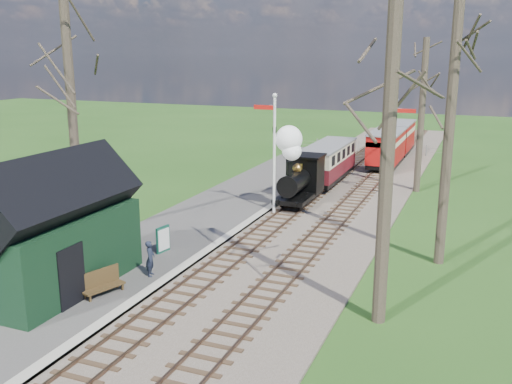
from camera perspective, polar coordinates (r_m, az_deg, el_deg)
ground at (r=16.18m, az=-16.75°, el=-17.18°), size 140.00×140.00×0.00m
distant_hills at (r=79.19m, az=15.50°, el=-4.62°), size 114.40×48.00×22.02m
ballast_bed at (r=34.47m, az=8.40°, el=0.04°), size 8.00×60.00×0.10m
track_near at (r=34.78m, az=6.33°, el=0.32°), size 1.60×60.00×0.15m
track_far at (r=34.19m, az=10.52°, el=-0.07°), size 1.60×60.00×0.15m
platform at (r=28.78m, az=-4.84°, el=-2.52°), size 5.00×44.00×0.20m
coping_strip at (r=27.85m, az=-0.60°, el=-3.02°), size 0.40×44.00×0.21m
station_shed at (r=20.67m, az=-19.63°, el=-3.62°), size 3.25×6.30×4.78m
semaphore_near at (r=28.72m, az=1.72°, el=4.70°), size 1.22×0.24×6.22m
semaphore_far at (r=33.27m, az=13.76°, el=5.10°), size 1.22×0.24×5.72m
bare_trees at (r=22.29m, az=1.51°, el=6.17°), size 15.51×22.39×12.00m
fence_line at (r=48.01m, az=11.30°, el=4.42°), size 12.60×0.08×1.00m
locomotive at (r=30.50m, az=4.27°, el=2.17°), size 1.76×4.10×4.39m
coach at (r=36.32m, az=7.23°, el=3.11°), size 2.05×7.03×2.16m
red_carriage_a at (r=41.66m, az=12.89°, el=4.29°), size 2.10×5.20×2.21m
red_carriage_b at (r=47.03m, az=14.01°, el=5.29°), size 2.10×5.20×2.21m
sign_board at (r=23.63m, az=-9.27°, el=-4.69°), size 0.22×0.74×1.09m
bench at (r=20.18m, az=-15.19°, el=-8.73°), size 0.90×1.56×0.86m
person at (r=21.24m, az=-10.53°, el=-6.55°), size 0.45×0.56×1.33m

